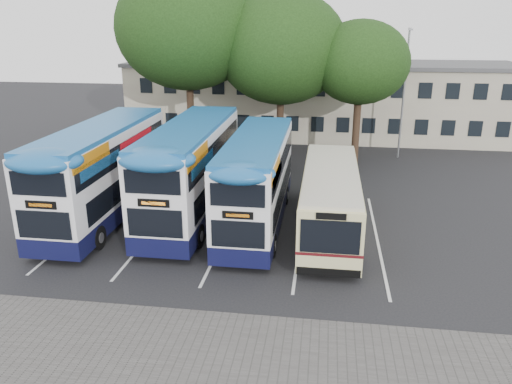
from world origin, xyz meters
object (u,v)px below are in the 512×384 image
Objects in this scene: lamp_post at (404,87)px; tree_right at (360,63)px; bus_dd_mid at (192,167)px; bus_dd_right at (257,177)px; tree_left at (187,28)px; bus_single at (330,196)px; bus_dd_left at (103,168)px; tree_mid at (281,48)px.

tree_right reaches higher than lamp_post.
bus_dd_mid reaches higher than bus_dd_right.
lamp_post is 0.86× the size of bus_dd_right.
lamp_post is 17.96m from bus_dd_mid.
lamp_post is at bearing 35.30° from tree_right.
lamp_post reaches higher than bus_dd_right.
tree_left is 15.00m from bus_dd_right.
tree_left reaches higher than tree_right.
tree_left reaches higher than bus_single.
lamp_post is at bearing 40.89° from bus_dd_left.
tree_right is 0.86× the size of bus_dd_left.
bus_dd_right is at bearing -121.31° from lamp_post.
lamp_post is at bearing 58.69° from bus_dd_right.
lamp_post is 21.57m from bus_dd_left.
bus_dd_right reaches higher than bus_single.
bus_dd_mid is at bearing -128.34° from tree_right.
tree_mid is at bearing 58.55° from bus_dd_left.
bus_single is at bearing -109.29° from lamp_post.
lamp_post is at bearing 70.71° from bus_single.
tree_mid is at bearing 74.09° from bus_dd_mid.
lamp_post is at bearing 10.23° from tree_mid.
lamp_post is 0.94× the size of tree_right.
lamp_post is 15.44m from bus_single.
tree_mid is 1.03× the size of bus_dd_left.
tree_mid is at bearing 171.72° from tree_right.
bus_single is (11.22, -0.20, -0.87)m from bus_dd_left.
tree_right is at bearing -1.02° from tree_left.
tree_right reaches higher than bus_dd_right.
tree_mid is 1.14× the size of bus_single.
tree_right reaches higher than bus_single.
tree_right is 13.51m from bus_dd_right.
bus_single is at bearing -4.65° from bus_dd_right.
tree_mid is 13.19m from bus_dd_mid.
bus_single is at bearing -1.03° from bus_dd_left.
bus_dd_left is 7.72m from bus_dd_right.
tree_left reaches higher than bus_dd_mid.
bus_dd_mid is (-11.89, -13.22, -2.48)m from lamp_post.
bus_dd_left is 0.99× the size of bus_dd_mid.
lamp_post is 4.40m from tree_right.
bus_dd_right is at bearing -11.93° from bus_dd_mid.
lamp_post is at bearing 48.02° from bus_dd_mid.
tree_right is (11.65, -0.21, -2.12)m from tree_left.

